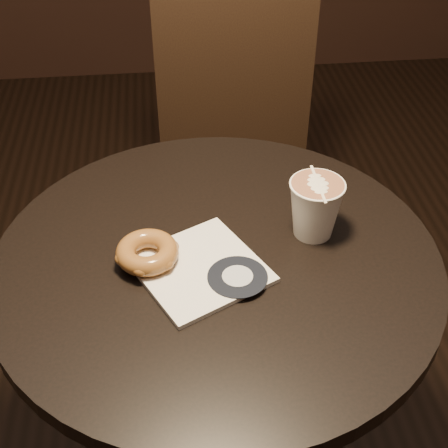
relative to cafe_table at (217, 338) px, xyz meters
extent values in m
cylinder|color=black|center=(0.00, 0.00, 0.18)|extent=(0.70, 0.70, 0.03)
cylinder|color=black|center=(0.00, 0.00, -0.18)|extent=(0.07, 0.07, 0.70)
cube|color=black|center=(0.11, 0.52, -0.11)|extent=(0.40, 0.40, 0.04)
cube|color=black|center=(0.11, 0.69, 0.17)|extent=(0.39, 0.05, 0.52)
cylinder|color=black|center=(-0.06, 0.36, -0.33)|extent=(0.03, 0.03, 0.44)
cylinder|color=black|center=(0.27, 0.35, -0.33)|extent=(0.03, 0.03, 0.44)
cylinder|color=black|center=(-0.05, 0.69, -0.33)|extent=(0.03, 0.03, 0.44)
cylinder|color=black|center=(0.28, 0.68, -0.33)|extent=(0.03, 0.03, 0.44)
cube|color=white|center=(-0.03, -0.03, 0.20)|extent=(0.23, 0.23, 0.01)
torus|color=brown|center=(-0.11, -0.01, 0.22)|extent=(0.10, 0.10, 0.03)
camera|label=1|loc=(-0.07, -0.72, 0.85)|focal=50.00mm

